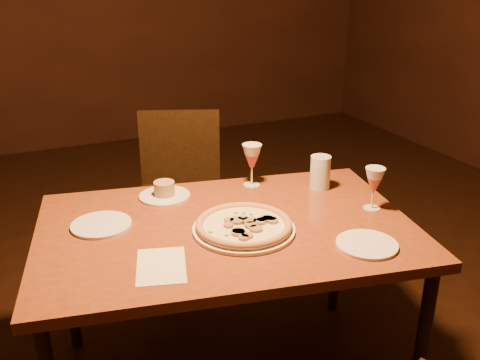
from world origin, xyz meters
name	(u,v)px	position (x,y,z in m)	size (l,w,h in m)	color
dining_table	(227,240)	(0.28, 0.28, 0.62)	(1.40, 1.04, 0.68)	brown
chair_far	(180,188)	(0.38, 1.13, 0.47)	(0.52, 0.52, 0.83)	black
pizza_plate	(244,226)	(0.31, 0.22, 0.70)	(0.34, 0.34, 0.04)	white
ramekin_saucer	(164,192)	(0.16, 0.60, 0.70)	(0.19, 0.19, 0.06)	white
wine_glass_far	(252,165)	(0.51, 0.56, 0.76)	(0.08, 0.08, 0.17)	#C55752
wine_glass_right	(374,189)	(0.81, 0.18, 0.76)	(0.07, 0.07, 0.16)	#C55752
water_tumbler	(320,172)	(0.74, 0.43, 0.74)	(0.08, 0.08, 0.13)	silver
side_plate_left	(101,225)	(-0.11, 0.45, 0.68)	(0.20, 0.20, 0.01)	white
side_plate_near	(367,244)	(0.63, -0.04, 0.68)	(0.19, 0.19, 0.01)	white
menu_card	(161,266)	(0.00, 0.11, 0.68)	(0.14, 0.21, 0.00)	white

